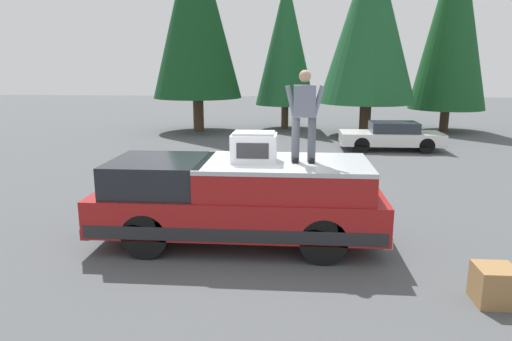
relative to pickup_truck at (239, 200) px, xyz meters
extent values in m
plane|color=#4C4F51|center=(0.06, 0.07, -0.87)|extent=(90.00, 90.00, 0.00)
cube|color=maroon|center=(0.00, 0.01, -0.17)|extent=(2.00, 5.50, 0.70)
cube|color=#232326|center=(0.00, 0.01, -0.37)|extent=(2.01, 5.39, 0.24)
cube|color=black|center=(0.00, 1.52, 0.48)|extent=(1.84, 1.87, 0.60)
cube|color=maroon|center=(0.00, -0.87, 0.44)|extent=(1.92, 3.19, 0.52)
cube|color=#B7BABF|center=(0.00, -0.87, 0.74)|extent=(1.94, 3.19, 0.08)
cube|color=#232326|center=(0.00, 2.70, -0.44)|extent=(1.96, 0.16, 0.20)
cube|color=#B2B5BA|center=(0.00, -2.68, -0.44)|extent=(1.96, 0.16, 0.20)
cylinder|color=black|center=(-0.85, 1.60, -0.45)|extent=(0.30, 0.84, 0.84)
cylinder|color=black|center=(0.85, 1.60, -0.45)|extent=(0.30, 0.84, 0.84)
cylinder|color=black|center=(-0.85, -1.59, -0.45)|extent=(0.30, 0.84, 0.84)
cylinder|color=black|center=(0.85, -1.59, -0.45)|extent=(0.30, 0.84, 0.84)
cube|color=silver|center=(-0.05, -0.30, 1.04)|extent=(0.64, 0.84, 0.52)
cube|color=#2D2D30|center=(-0.38, -0.30, 1.04)|extent=(0.01, 0.59, 0.29)
cube|color=#99999E|center=(-0.05, -0.30, 1.32)|extent=(0.58, 0.76, 0.04)
cylinder|color=#4C515B|center=(-0.01, -1.37, 1.20)|extent=(0.15, 0.15, 0.84)
cube|color=black|center=(-0.05, -1.37, 0.82)|extent=(0.26, 0.11, 0.08)
cylinder|color=#4C515B|center=(-0.01, -1.07, 1.20)|extent=(0.15, 0.15, 0.84)
cube|color=black|center=(-0.05, -1.07, 0.82)|extent=(0.26, 0.11, 0.08)
cube|color=gray|center=(-0.01, -1.22, 1.91)|extent=(0.24, 0.40, 0.58)
sphere|color=tan|center=(-0.01, -1.22, 2.36)|extent=(0.22, 0.22, 0.22)
cylinder|color=gray|center=(-0.04, -1.47, 1.91)|extent=(0.09, 0.23, 0.58)
cylinder|color=gray|center=(-0.04, -0.98, 1.91)|extent=(0.09, 0.23, 0.58)
cube|color=white|center=(10.79, -5.05, -0.38)|extent=(1.64, 4.10, 0.50)
cube|color=#282D38|center=(10.79, -5.15, 0.08)|extent=(1.31, 1.89, 0.42)
cylinder|color=black|center=(10.07, -3.78, -0.56)|extent=(0.20, 0.62, 0.62)
cylinder|color=black|center=(11.51, -3.78, -0.56)|extent=(0.20, 0.62, 0.62)
cylinder|color=black|center=(10.07, -6.32, -0.56)|extent=(0.20, 0.62, 0.62)
cylinder|color=black|center=(11.51, -6.32, -0.56)|extent=(0.20, 0.62, 0.62)
cube|color=olive|center=(-2.08, -4.00, -0.59)|extent=(0.56, 0.56, 0.56)
cylinder|color=#4C3826|center=(16.86, -9.04, -0.28)|extent=(0.46, 0.46, 1.18)
cone|color=#194C23|center=(16.86, -9.04, 4.97)|extent=(3.87, 3.87, 9.32)
cylinder|color=#4C3826|center=(14.99, -4.60, -0.07)|extent=(0.56, 0.56, 1.61)
cone|color=#1E562D|center=(14.99, -4.60, 4.66)|extent=(4.68, 4.68, 7.86)
cylinder|color=#4C3826|center=(17.27, -0.55, -0.21)|extent=(0.39, 0.39, 1.32)
cone|color=#1E562D|center=(17.27, -0.55, 3.85)|extent=(3.25, 3.25, 6.80)
cylinder|color=#4C3826|center=(15.78, 4.00, 0.01)|extent=(0.55, 0.55, 1.77)
cone|color=#14421E|center=(15.78, 4.00, 5.32)|extent=(4.59, 4.59, 8.84)
camera|label=1|loc=(-8.60, -1.03, 2.54)|focal=32.61mm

